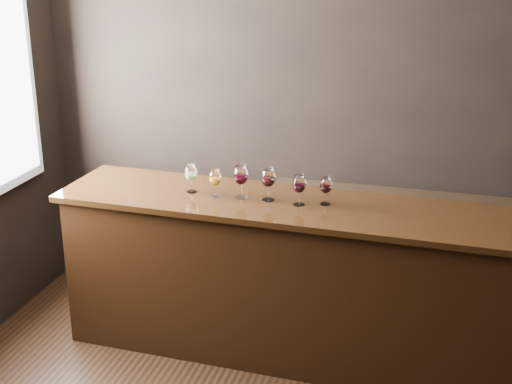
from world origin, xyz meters
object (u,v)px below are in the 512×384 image
(glass_amber, at_px, (215,178))
(glass_red_b, at_px, (268,178))
(back_bar_shelf, at_px, (456,267))
(glass_red_c, at_px, (299,185))
(glass_red_d, at_px, (326,186))
(bar_counter, at_px, (291,283))
(glass_white, at_px, (191,174))
(glass_red_a, at_px, (241,176))

(glass_amber, xyz_separation_m, glass_red_b, (0.34, 0.03, 0.02))
(back_bar_shelf, height_order, glass_red_c, glass_red_c)
(back_bar_shelf, relative_size, glass_red_d, 14.75)
(glass_amber, distance_m, glass_red_c, 0.54)
(back_bar_shelf, bearing_deg, glass_amber, -157.76)
(bar_counter, bearing_deg, glass_white, 179.66)
(bar_counter, distance_m, glass_white, 0.95)
(glass_white, xyz_separation_m, glass_red_b, (0.51, -0.01, 0.02))
(glass_red_a, xyz_separation_m, glass_red_d, (0.53, 0.03, -0.03))
(back_bar_shelf, relative_size, glass_red_a, 12.17)
(glass_red_a, distance_m, glass_red_b, 0.18)
(back_bar_shelf, xyz_separation_m, glass_white, (-1.69, -0.59, 0.71))
(glass_red_c, bearing_deg, glass_amber, 179.57)
(glass_red_a, height_order, glass_red_c, glass_red_a)
(back_bar_shelf, relative_size, glass_amber, 14.59)
(back_bar_shelf, height_order, glass_red_b, glass_red_b)
(glass_red_a, xyz_separation_m, glass_red_c, (0.38, -0.02, -0.01))
(bar_counter, height_order, glass_red_c, glass_red_c)
(back_bar_shelf, bearing_deg, glass_red_a, -156.12)
(back_bar_shelf, distance_m, glass_white, 1.93)
(glass_red_c, relative_size, glass_red_d, 1.09)
(glass_red_a, distance_m, glass_red_d, 0.53)
(back_bar_shelf, xyz_separation_m, glass_red_a, (-1.36, -0.60, 0.73))
(glass_white, relative_size, glass_red_d, 1.05)
(bar_counter, relative_size, back_bar_shelf, 1.11)
(glass_red_c, bearing_deg, glass_red_d, 18.76)
(bar_counter, relative_size, glass_red_a, 13.56)
(glass_amber, xyz_separation_m, glass_red_a, (0.16, 0.02, 0.02))
(back_bar_shelf, relative_size, glass_red_b, 12.24)
(back_bar_shelf, distance_m, glass_red_a, 1.65)
(glass_red_a, distance_m, glass_red_c, 0.38)
(back_bar_shelf, bearing_deg, glass_white, -160.89)
(glass_red_b, relative_size, glass_red_c, 1.10)
(back_bar_shelf, relative_size, glass_red_c, 13.49)
(glass_white, bearing_deg, bar_counter, -2.02)
(bar_counter, relative_size, glass_amber, 16.25)
(glass_amber, relative_size, glass_red_c, 0.92)
(glass_red_b, xyz_separation_m, glass_red_d, (0.36, 0.02, -0.02))
(glass_amber, height_order, glass_red_d, glass_amber)
(glass_amber, bearing_deg, glass_red_c, -0.43)
(bar_counter, xyz_separation_m, glass_red_c, (0.04, -0.02, 0.68))
(bar_counter, relative_size, glass_red_d, 16.42)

